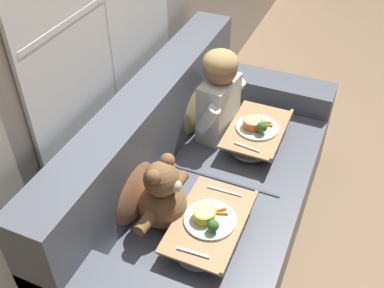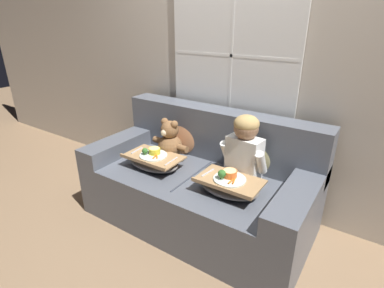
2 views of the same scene
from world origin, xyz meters
TOP-DOWN VIEW (x-y plane):
  - ground_plane at (0.00, 0.00)m, footprint 14.00×14.00m
  - wall_back_with_window at (0.00, 0.57)m, footprint 8.00×0.08m
  - couch at (0.00, 0.06)m, footprint 1.87×0.94m
  - throw_pillow_behind_child at (0.36, 0.28)m, footprint 0.38×0.18m
  - throw_pillow_behind_teddy at (-0.36, 0.28)m, footprint 0.39×0.19m
  - child_figure at (0.36, 0.11)m, footprint 0.39×0.20m
  - teddy_bear at (-0.36, 0.10)m, footprint 0.40×0.28m
  - lap_tray_child at (0.36, -0.12)m, footprint 0.47×0.30m
  - lap_tray_teddy at (-0.36, -0.12)m, footprint 0.49×0.30m

SIDE VIEW (x-z plane):
  - ground_plane at x=0.00m, z-range 0.00..0.00m
  - couch at x=0.00m, z-range -0.13..0.80m
  - lap_tray_teddy at x=-0.36m, z-range 0.45..0.62m
  - lap_tray_child at x=0.36m, z-range 0.44..0.63m
  - teddy_bear at x=-0.36m, z-range 0.45..0.81m
  - throw_pillow_behind_child at x=0.36m, z-range 0.46..0.85m
  - throw_pillow_behind_teddy at x=-0.36m, z-range 0.45..0.86m
  - child_figure at x=0.36m, z-range 0.50..1.03m
  - wall_back_with_window at x=0.00m, z-range 0.00..2.60m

